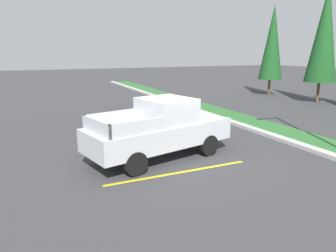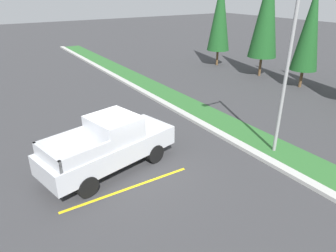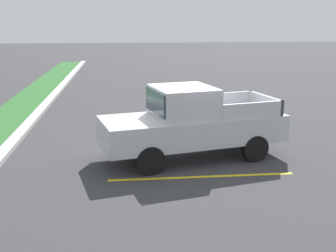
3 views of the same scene
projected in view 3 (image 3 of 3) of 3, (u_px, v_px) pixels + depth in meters
name	position (u px, v px, depth m)	size (l,w,h in m)	color
ground_plane	(173.00, 157.00, 12.25)	(120.00, 120.00, 0.00)	#38383A
parking_line_near	(202.00, 177.00, 10.74)	(0.12, 4.80, 0.01)	yellow
parking_line_far	(185.00, 142.00, 13.72)	(0.12, 4.80, 0.01)	yellow
pickup_truck_main	(191.00, 123.00, 11.95)	(3.04, 5.52, 2.10)	black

